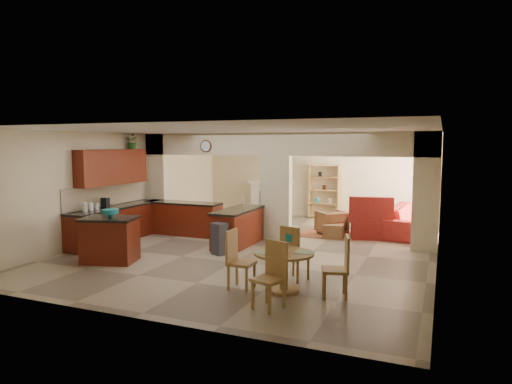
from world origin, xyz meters
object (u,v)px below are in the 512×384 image
at_px(sofa, 412,220).
at_px(armchair, 331,223).
at_px(dining_table, 284,265).
at_px(kitchen_island, 110,240).

bearing_deg(sofa, armchair, 119.89).
bearing_deg(armchair, dining_table, 54.10).
bearing_deg(kitchen_island, sofa, 28.44).
distance_m(kitchen_island, dining_table, 4.11).
height_order(kitchen_island, armchair, kitchen_island).
bearing_deg(sofa, kitchen_island, 140.10).
relative_size(kitchen_island, sofa, 0.48).
xyz_separation_m(dining_table, armchair, (-0.38, 5.18, -0.13)).
height_order(dining_table, sofa, sofa).
xyz_separation_m(dining_table, sofa, (1.68, 6.11, -0.08)).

